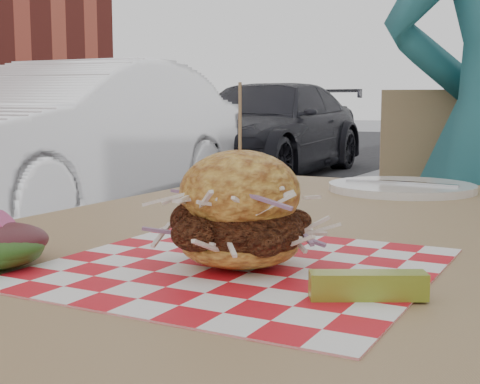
{
  "coord_description": "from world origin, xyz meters",
  "views": [
    {
      "loc": [
        0.22,
        -0.67,
        0.91
      ],
      "look_at": [
        -0.08,
        -0.1,
        0.82
      ],
      "focal_mm": 50.0,
      "sensor_mm": 36.0,
      "label": 1
    }
  ],
  "objects": [
    {
      "name": "place_setting",
      "position": [
        -0.1,
        0.56,
        0.76
      ],
      "size": [
        0.27,
        0.27,
        0.02
      ],
      "color": "white",
      "rests_on": "patio_table"
    },
    {
      "name": "pickle_spear",
      "position": [
        0.06,
        -0.16,
        0.76
      ],
      "size": [
        0.09,
        0.06,
        0.02
      ],
      "primitive_type": "cube",
      "rotation": [
        0.0,
        0.0,
        0.49
      ],
      "color": "#9CA530",
      "rests_on": "paper_liner"
    },
    {
      "name": "car_white",
      "position": [
        -3.6,
        3.55,
        0.64
      ],
      "size": [
        1.68,
        4.01,
        1.29
      ],
      "primitive_type": "imported",
      "rotation": [
        0.0,
        0.0,
        0.08
      ],
      "color": "white",
      "rests_on": "ground"
    },
    {
      "name": "paper_liner",
      "position": [
        -0.08,
        -0.1,
        0.75
      ],
      "size": [
        0.36,
        0.36,
        0.0
      ],
      "primitive_type": "cube",
      "color": "red",
      "rests_on": "patio_table"
    },
    {
      "name": "patio_table",
      "position": [
        -0.1,
        0.12,
        0.67
      ],
      "size": [
        0.8,
        1.2,
        0.75
      ],
      "color": "tan",
      "rests_on": "ground"
    },
    {
      "name": "patio_chair",
      "position": [
        -0.13,
        1.07,
        0.55
      ],
      "size": [
        0.53,
        0.54,
        0.95
      ],
      "rotation": [
        0.0,
        0.0,
        0.31
      ],
      "color": "tan",
      "rests_on": "ground"
    },
    {
      "name": "car_dark",
      "position": [
        -3.6,
        7.22,
        0.61
      ],
      "size": [
        1.87,
        4.24,
        1.21
      ],
      "primitive_type": "imported",
      "rotation": [
        0.0,
        0.0,
        0.04
      ],
      "color": "black",
      "rests_on": "ground"
    },
    {
      "name": "sandwich",
      "position": [
        -0.08,
        -0.1,
        0.8
      ],
      "size": [
        0.16,
        0.16,
        0.18
      ],
      "color": "gold",
      "rests_on": "paper_liner"
    }
  ]
}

